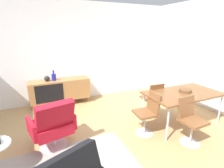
% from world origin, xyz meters
% --- Properties ---
extents(ground_plane, '(8.32, 8.32, 0.00)m').
position_xyz_m(ground_plane, '(0.00, 0.00, 0.00)').
color(ground_plane, tan).
extents(wall_back, '(6.80, 0.12, 2.80)m').
position_xyz_m(wall_back, '(0.00, 2.60, 1.40)').
color(wall_back, white).
rests_on(wall_back, ground_plane).
extents(sideboard, '(1.60, 0.45, 0.72)m').
position_xyz_m(sideboard, '(-0.38, 2.30, 0.44)').
color(sideboard, olive).
rests_on(sideboard, ground_plane).
extents(vase_cobalt, '(0.11, 0.11, 0.28)m').
position_xyz_m(vase_cobalt, '(-0.51, 2.30, 0.82)').
color(vase_cobalt, navy).
rests_on(vase_cobalt, sideboard).
extents(vase_sculptural_dark, '(0.14, 0.14, 0.14)m').
position_xyz_m(vase_sculptural_dark, '(-0.69, 2.30, 0.79)').
color(vase_sculptural_dark, black).
rests_on(vase_sculptural_dark, sideboard).
extents(dining_table, '(1.60, 0.90, 0.74)m').
position_xyz_m(dining_table, '(1.87, 0.09, 0.70)').
color(dining_table, brown).
rests_on(dining_table, ground_plane).
extents(wooden_bowl_on_table, '(0.26, 0.26, 0.06)m').
position_xyz_m(wooden_bowl_on_table, '(1.95, 0.11, 0.77)').
color(wooden_bowl_on_table, brown).
rests_on(wooden_bowl_on_table, dining_table).
extents(dining_chair_near_window, '(0.45, 0.43, 0.86)m').
position_xyz_m(dining_chair_near_window, '(0.98, 0.08, 0.47)').
color(dining_chair_near_window, brown).
rests_on(dining_chair_near_window, ground_plane).
extents(dining_chair_front_left, '(0.42, 0.44, 0.86)m').
position_xyz_m(dining_chair_front_left, '(1.52, -0.47, 0.47)').
color(dining_chair_front_left, brown).
rests_on(dining_chair_front_left, ground_plane).
extents(dining_chair_back_left, '(0.41, 0.43, 0.86)m').
position_xyz_m(dining_chair_back_left, '(1.52, 0.65, 0.47)').
color(dining_chair_back_left, brown).
rests_on(dining_chair_back_left, ground_plane).
extents(lounge_chair_red, '(0.81, 0.77, 0.95)m').
position_xyz_m(lounge_chair_red, '(-0.78, 0.37, 0.47)').
color(lounge_chair_red, red).
rests_on(lounge_chair_red, ground_plane).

